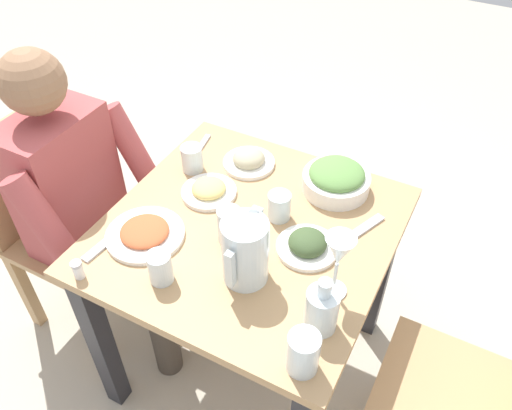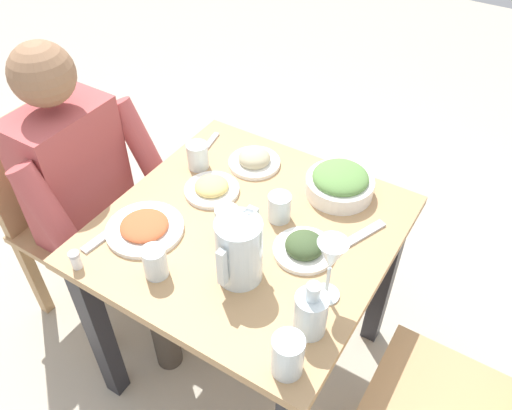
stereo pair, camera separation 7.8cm
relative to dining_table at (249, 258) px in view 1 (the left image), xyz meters
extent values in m
plane|color=#B7AD99|center=(0.00, 0.00, -0.58)|extent=(8.00, 8.00, 0.00)
cube|color=tan|center=(0.00, 0.00, 0.12)|extent=(0.80, 0.80, 0.03)
cube|color=#232328|center=(-0.35, -0.35, -0.24)|extent=(0.06, 0.06, 0.69)
cube|color=#232328|center=(0.35, -0.35, -0.24)|extent=(0.06, 0.06, 0.69)
cube|color=#232328|center=(-0.35, 0.35, -0.24)|extent=(0.06, 0.06, 0.69)
cube|color=tan|center=(-0.09, -0.84, -0.38)|extent=(0.04, 0.04, 0.41)
cube|color=tan|center=(0.25, -0.84, -0.38)|extent=(0.04, 0.04, 0.41)
cube|color=tan|center=(-0.09, -0.50, -0.38)|extent=(0.04, 0.04, 0.41)
cube|color=tan|center=(0.25, -0.50, -0.38)|extent=(0.04, 0.04, 0.41)
cube|color=tan|center=(0.08, -0.67, -0.16)|extent=(0.40, 0.40, 0.03)
cube|color=tan|center=(0.08, -0.85, 0.07)|extent=(0.38, 0.04, 0.42)
cube|color=tan|center=(-0.09, 0.50, -0.38)|extent=(0.04, 0.04, 0.41)
cube|color=tan|center=(0.08, 0.67, -0.16)|extent=(0.40, 0.40, 0.03)
cube|color=#B24C4C|center=(0.08, -0.64, 0.11)|extent=(0.32, 0.20, 0.50)
sphere|color=#936B4C|center=(0.08, -0.64, 0.48)|extent=(0.19, 0.19, 0.19)
cylinder|color=#473D33|center=(-0.01, -0.45, -0.17)|extent=(0.11, 0.38, 0.11)
cylinder|color=#473D33|center=(-0.01, -0.26, -0.36)|extent=(0.10, 0.10, 0.44)
cylinder|color=#B24C4C|center=(-0.12, -0.50, 0.13)|extent=(0.08, 0.23, 0.37)
cylinder|color=#473D33|center=(0.16, -0.45, -0.17)|extent=(0.11, 0.38, 0.11)
cylinder|color=#473D33|center=(0.16, -0.26, -0.36)|extent=(0.10, 0.10, 0.44)
cylinder|color=#B24C4C|center=(0.28, -0.50, 0.13)|extent=(0.08, 0.23, 0.37)
cylinder|color=silver|center=(0.16, 0.08, 0.23)|extent=(0.12, 0.12, 0.19)
cube|color=silver|center=(0.24, 0.08, 0.24)|extent=(0.02, 0.02, 0.11)
cube|color=silver|center=(0.11, 0.08, 0.31)|extent=(0.04, 0.03, 0.02)
cylinder|color=white|center=(-0.27, 0.16, 0.16)|extent=(0.21, 0.21, 0.05)
ellipsoid|color=#608E47|center=(-0.27, 0.16, 0.20)|extent=(0.17, 0.17, 0.06)
cylinder|color=white|center=(0.00, 0.18, 0.14)|extent=(0.17, 0.17, 0.01)
ellipsoid|color=#3D512D|center=(0.00, 0.18, 0.16)|extent=(0.11, 0.11, 0.06)
cylinder|color=white|center=(0.17, -0.24, 0.14)|extent=(0.22, 0.22, 0.01)
ellipsoid|color=#CC5B33|center=(0.17, -0.24, 0.16)|extent=(0.14, 0.14, 0.03)
cylinder|color=white|center=(-0.26, -0.14, 0.14)|extent=(0.17, 0.17, 0.01)
ellipsoid|color=#B7AD89|center=(-0.26, -0.14, 0.16)|extent=(0.11, 0.11, 0.06)
cylinder|color=white|center=(-0.07, -0.18, 0.14)|extent=(0.17, 0.17, 0.01)
ellipsoid|color=#E0C670|center=(-0.07, -0.18, 0.16)|extent=(0.11, 0.11, 0.04)
cylinder|color=silver|center=(0.27, -0.11, 0.18)|extent=(0.06, 0.06, 0.09)
cylinder|color=silver|center=(0.33, 0.32, 0.19)|extent=(0.07, 0.07, 0.11)
cylinder|color=silver|center=(-0.15, -0.29, 0.18)|extent=(0.07, 0.07, 0.09)
cylinder|color=silver|center=(-0.08, 0.06, 0.18)|extent=(0.07, 0.07, 0.09)
cylinder|color=silver|center=(0.07, -0.02, 0.19)|extent=(0.07, 0.07, 0.11)
cylinder|color=silver|center=(0.10, 0.30, 0.14)|extent=(0.07, 0.07, 0.01)
cylinder|color=silver|center=(0.10, 0.30, 0.19)|extent=(0.01, 0.01, 0.10)
cone|color=silver|center=(0.10, 0.30, 0.29)|extent=(0.08, 0.08, 0.09)
cylinder|color=silver|center=(0.21, 0.31, 0.20)|extent=(0.08, 0.08, 0.12)
cylinder|color=#993333|center=(0.21, 0.31, 0.17)|extent=(0.07, 0.07, 0.07)
cylinder|color=silver|center=(0.21, 0.31, 0.28)|extent=(0.03, 0.03, 0.04)
cylinder|color=white|center=(0.37, -0.30, 0.16)|extent=(0.03, 0.03, 0.04)
cylinder|color=#B2B2B7|center=(0.37, -0.30, 0.19)|extent=(0.03, 0.03, 0.01)
cube|color=silver|center=(0.24, -0.32, 0.14)|extent=(0.17, 0.04, 0.01)
cube|color=silver|center=(-0.24, -0.32, 0.14)|extent=(0.19, 0.05, 0.01)
cube|color=silver|center=(-0.14, 0.29, 0.14)|extent=(0.17, 0.09, 0.01)
camera|label=1|loc=(0.92, 0.51, 1.20)|focal=36.40mm
camera|label=2|loc=(0.88, 0.58, 1.20)|focal=36.40mm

